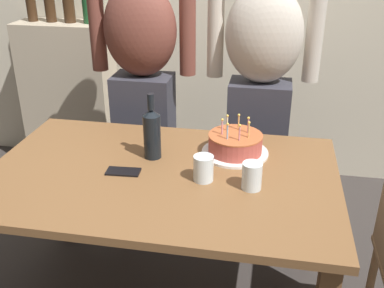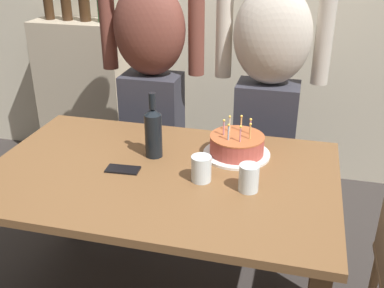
{
  "view_description": "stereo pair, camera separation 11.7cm",
  "coord_description": "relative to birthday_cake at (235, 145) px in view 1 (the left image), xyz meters",
  "views": [
    {
      "loc": [
        0.44,
        -1.66,
        1.69
      ],
      "look_at": [
        0.12,
        0.09,
        0.84
      ],
      "focal_mm": 42.78,
      "sensor_mm": 36.0,
      "label": 1
    },
    {
      "loc": [
        0.56,
        -1.64,
        1.69
      ],
      "look_at": [
        0.12,
        0.09,
        0.84
      ],
      "focal_mm": 42.78,
      "sensor_mm": 36.0,
      "label": 2
    }
  ],
  "objects": [
    {
      "name": "shelf_cabinet",
      "position": [
        -1.32,
        1.1,
        -0.22
      ],
      "size": [
        0.65,
        0.3,
        1.39
      ],
      "color": "tan",
      "rests_on": "ground_plane"
    },
    {
      "name": "water_glass_near",
      "position": [
        -0.1,
        -0.27,
        0.01
      ],
      "size": [
        0.08,
        0.08,
        0.11
      ],
      "primitive_type": "cylinder",
      "color": "silver",
      "rests_on": "dining_table"
    },
    {
      "name": "person_man_bearded",
      "position": [
        -0.59,
        0.54,
        0.09
      ],
      "size": [
        0.61,
        0.27,
        1.66
      ],
      "rotation": [
        0.0,
        0.0,
        3.14
      ],
      "color": "#33333D",
      "rests_on": "ground_plane"
    },
    {
      "name": "wine_bottle",
      "position": [
        -0.36,
        -0.1,
        0.08
      ],
      "size": [
        0.08,
        0.08,
        0.3
      ],
      "color": "black",
      "rests_on": "dining_table"
    },
    {
      "name": "person_woman_cardigan",
      "position": [
        0.08,
        0.54,
        0.09
      ],
      "size": [
        0.61,
        0.27,
        1.66
      ],
      "rotation": [
        0.0,
        0.0,
        3.14
      ],
      "color": "#33333D",
      "rests_on": "ground_plane"
    },
    {
      "name": "cell_phone",
      "position": [
        -0.45,
        -0.26,
        -0.04
      ],
      "size": [
        0.15,
        0.08,
        0.01
      ],
      "primitive_type": "cube",
      "rotation": [
        0.0,
        0.0,
        0.06
      ],
      "color": "black",
      "rests_on": "dining_table"
    },
    {
      "name": "dining_table",
      "position": [
        -0.29,
        -0.23,
        -0.14
      ],
      "size": [
        1.5,
        0.96,
        0.74
      ],
      "color": "brown",
      "rests_on": "ground_plane"
    },
    {
      "name": "birthday_cake",
      "position": [
        0.0,
        0.0,
        0.0
      ],
      "size": [
        0.31,
        0.31,
        0.17
      ],
      "color": "white",
      "rests_on": "dining_table"
    },
    {
      "name": "water_glass_far",
      "position": [
        0.1,
        -0.3,
        0.01
      ],
      "size": [
        0.08,
        0.08,
        0.11
      ],
      "primitive_type": "cylinder",
      "color": "silver",
      "rests_on": "dining_table"
    }
  ]
}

